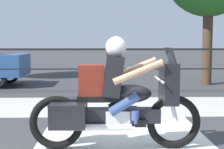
{
  "coord_description": "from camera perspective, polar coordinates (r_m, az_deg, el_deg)",
  "views": [
    {
      "loc": [
        -0.1,
        -4.57,
        1.52
      ],
      "look_at": [
        0.02,
        0.42,
        1.04
      ],
      "focal_mm": 55.0,
      "sensor_mm": 36.0,
      "label": 1
    }
  ],
  "objects": [
    {
      "name": "sidewalk_band",
      "position": [
        8.11,
        -0.65,
        -5.24
      ],
      "size": [
        44.0,
        2.4,
        0.01
      ],
      "primitive_type": "cube",
      "color": "#B7B2A8",
      "rests_on": "ground"
    },
    {
      "name": "fence_railing",
      "position": [
        9.84,
        -0.79,
        2.72
      ],
      "size": [
        36.0,
        0.05,
        1.32
      ],
      "color": "black",
      "rests_on": "ground"
    },
    {
      "name": "motorcycle",
      "position": [
        4.82,
        0.39,
        -4.24
      ],
      "size": [
        2.42,
        0.76,
        1.59
      ],
      "rotation": [
        0.0,
        0.0,
        -0.05
      ],
      "color": "black",
      "rests_on": "ground"
    }
  ]
}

